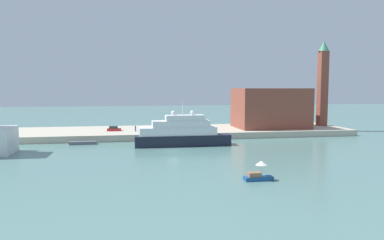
{
  "coord_description": "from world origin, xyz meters",
  "views": [
    {
      "loc": [
        -9.59,
        -79.42,
        13.88
      ],
      "look_at": [
        5.33,
        6.0,
        6.22
      ],
      "focal_mm": 34.75,
      "sensor_mm": 36.0,
      "label": 1
    }
  ],
  "objects_px": {
    "mooring_bollard": "(157,132)",
    "harbor_building": "(270,108)",
    "person_figure": "(135,129)",
    "bell_tower": "(323,81)",
    "parked_car": "(114,129)",
    "small_motorboat": "(258,174)",
    "work_barge": "(83,143)",
    "large_yacht": "(181,134)"
  },
  "relations": [
    {
      "from": "parked_car",
      "to": "person_figure",
      "type": "bearing_deg",
      "value": -21.89
    },
    {
      "from": "harbor_building",
      "to": "parked_car",
      "type": "height_order",
      "value": "harbor_building"
    },
    {
      "from": "harbor_building",
      "to": "person_figure",
      "type": "xyz_separation_m",
      "value": [
        -40.49,
        -3.33,
        -5.14
      ]
    },
    {
      "from": "large_yacht",
      "to": "parked_car",
      "type": "distance_m",
      "value": 24.95
    },
    {
      "from": "bell_tower",
      "to": "parked_car",
      "type": "height_order",
      "value": "bell_tower"
    },
    {
      "from": "small_motorboat",
      "to": "work_barge",
      "type": "xyz_separation_m",
      "value": [
        -29.89,
        40.83,
        -0.63
      ]
    },
    {
      "from": "bell_tower",
      "to": "person_figure",
      "type": "height_order",
      "value": "bell_tower"
    },
    {
      "from": "mooring_bollard",
      "to": "harbor_building",
      "type": "bearing_deg",
      "value": 14.72
    },
    {
      "from": "harbor_building",
      "to": "mooring_bollard",
      "type": "relative_size",
      "value": 29.24
    },
    {
      "from": "harbor_building",
      "to": "person_figure",
      "type": "relative_size",
      "value": 12.11
    },
    {
      "from": "parked_car",
      "to": "mooring_bollard",
      "type": "bearing_deg",
      "value": -36.24
    },
    {
      "from": "harbor_building",
      "to": "bell_tower",
      "type": "bearing_deg",
      "value": 7.62
    },
    {
      "from": "large_yacht",
      "to": "work_barge",
      "type": "bearing_deg",
      "value": 164.85
    },
    {
      "from": "bell_tower",
      "to": "parked_car",
      "type": "xyz_separation_m",
      "value": [
        -64.64,
        -3.4,
        -13.54
      ]
    },
    {
      "from": "harbor_building",
      "to": "bell_tower",
      "type": "distance_m",
      "value": 20.15
    },
    {
      "from": "bell_tower",
      "to": "mooring_bollard",
      "type": "bearing_deg",
      "value": -167.66
    },
    {
      "from": "harbor_building",
      "to": "mooring_bollard",
      "type": "height_order",
      "value": "harbor_building"
    },
    {
      "from": "person_figure",
      "to": "harbor_building",
      "type": "bearing_deg",
      "value": 4.7
    },
    {
      "from": "harbor_building",
      "to": "small_motorboat",
      "type": "bearing_deg",
      "value": -113.39
    },
    {
      "from": "bell_tower",
      "to": "small_motorboat",
      "type": "bearing_deg",
      "value": -126.33
    },
    {
      "from": "bell_tower",
      "to": "harbor_building",
      "type": "bearing_deg",
      "value": -172.38
    },
    {
      "from": "work_barge",
      "to": "harbor_building",
      "type": "relative_size",
      "value": 0.31
    },
    {
      "from": "mooring_bollard",
      "to": "work_barge",
      "type": "bearing_deg",
      "value": -166.9
    },
    {
      "from": "mooring_bollard",
      "to": "small_motorboat",
      "type": "bearing_deg",
      "value": -75.54
    },
    {
      "from": "parked_car",
      "to": "person_figure",
      "type": "height_order",
      "value": "person_figure"
    },
    {
      "from": "bell_tower",
      "to": "mooring_bollard",
      "type": "distance_m",
      "value": 56.33
    },
    {
      "from": "bell_tower",
      "to": "parked_car",
      "type": "distance_m",
      "value": 66.13
    },
    {
      "from": "bell_tower",
      "to": "person_figure",
      "type": "xyz_separation_m",
      "value": [
        -58.74,
        -5.77,
        -13.32
      ]
    },
    {
      "from": "large_yacht",
      "to": "harbor_building",
      "type": "relative_size",
      "value": 1.09
    },
    {
      "from": "small_motorboat",
      "to": "mooring_bollard",
      "type": "xyz_separation_m",
      "value": [
        -11.62,
        45.08,
        1.06
      ]
    },
    {
      "from": "harbor_building",
      "to": "parked_car",
      "type": "distance_m",
      "value": 46.71
    },
    {
      "from": "large_yacht",
      "to": "small_motorboat",
      "type": "bearing_deg",
      "value": -79.24
    },
    {
      "from": "harbor_building",
      "to": "parked_car",
      "type": "relative_size",
      "value": 5.35
    },
    {
      "from": "person_figure",
      "to": "mooring_bollard",
      "type": "xyz_separation_m",
      "value": [
        5.38,
        -5.9,
        -0.44
      ]
    },
    {
      "from": "parked_car",
      "to": "mooring_bollard",
      "type": "relative_size",
      "value": 5.46
    },
    {
      "from": "large_yacht",
      "to": "parked_car",
      "type": "bearing_deg",
      "value": 130.95
    },
    {
      "from": "person_figure",
      "to": "mooring_bollard",
      "type": "distance_m",
      "value": 7.99
    },
    {
      "from": "large_yacht",
      "to": "bell_tower",
      "type": "relative_size",
      "value": 0.86
    },
    {
      "from": "work_barge",
      "to": "harbor_building",
      "type": "distance_m",
      "value": 55.54
    },
    {
      "from": "small_motorboat",
      "to": "mooring_bollard",
      "type": "distance_m",
      "value": 46.57
    },
    {
      "from": "small_motorboat",
      "to": "harbor_building",
      "type": "distance_m",
      "value": 59.54
    },
    {
      "from": "harbor_building",
      "to": "mooring_bollard",
      "type": "xyz_separation_m",
      "value": [
        -35.11,
        -9.23,
        -5.58
      ]
    }
  ]
}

